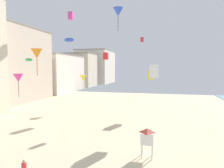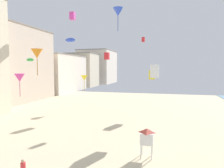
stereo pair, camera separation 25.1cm
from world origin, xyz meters
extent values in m
cube|color=#C6B29E|center=(-24.73, 37.14, 8.53)|extent=(10.03, 18.70, 17.06)
cube|color=slate|center=(-24.73, 37.14, 17.21)|extent=(10.23, 19.07, 0.30)
cube|color=silver|center=(-24.73, 58.79, 5.96)|extent=(10.72, 21.19, 11.93)
cube|color=gray|center=(-24.73, 58.79, 12.08)|extent=(10.93, 21.62, 0.30)
cube|color=beige|center=(-24.73, 78.69, 6.91)|extent=(11.62, 12.85, 13.81)
cube|color=gray|center=(-24.73, 78.69, 13.96)|extent=(11.85, 13.11, 0.30)
cube|color=silver|center=(-24.73, 99.66, 8.40)|extent=(15.87, 21.50, 16.80)
cube|color=gray|center=(-24.73, 99.66, 16.95)|extent=(16.19, 21.93, 0.30)
cylinder|color=red|center=(0.59, 7.44, 1.10)|extent=(0.34, 0.34, 0.60)
sphere|color=tan|center=(0.59, 7.44, 1.52)|extent=(0.24, 0.24, 0.24)
cylinder|color=white|center=(7.93, 13.19, 0.60)|extent=(0.10, 0.10, 1.20)
cylinder|color=white|center=(8.83, 13.19, 0.60)|extent=(0.10, 0.10, 1.20)
cylinder|color=white|center=(7.93, 14.09, 0.60)|extent=(0.10, 0.10, 1.20)
cylinder|color=white|center=(8.83, 14.09, 0.60)|extent=(0.10, 0.10, 1.20)
cube|color=white|center=(8.38, 13.64, 1.70)|extent=(1.10, 1.10, 1.00)
pyramid|color=#D14C3D|center=(8.38, 13.64, 2.38)|extent=(1.10, 1.10, 0.35)
ellipsoid|color=green|center=(-13.05, 27.19, 9.29)|extent=(1.44, 0.40, 0.56)
cube|color=yellow|center=(7.63, 32.02, 6.66)|extent=(0.99, 0.99, 1.56)
cone|color=#DB3D9E|center=(-11.88, 22.89, 6.35)|extent=(1.57, 1.57, 1.29)
cylinder|color=#992A6E|center=(-11.88, 22.89, 4.56)|extent=(0.09, 0.09, 2.29)
cube|color=red|center=(-0.75, 32.97, 10.07)|extent=(0.84, 0.84, 1.31)
cube|color=red|center=(5.91, 33.52, 12.97)|extent=(0.53, 0.53, 0.84)
cone|color=yellow|center=(-5.43, 33.23, 5.91)|extent=(1.38, 1.38, 1.13)
cylinder|color=#A49220|center=(-5.43, 33.23, 4.34)|extent=(0.08, 0.08, 2.00)
cube|color=white|center=(8.51, 23.27, 7.41)|extent=(1.08, 1.08, 1.70)
cube|color=#DB3D9E|center=(-10.39, 38.89, 19.45)|extent=(1.06, 1.06, 1.67)
cone|color=blue|center=(5.19, 16.16, 13.36)|extent=(1.00, 1.00, 0.82)
cylinder|color=#233995|center=(5.19, 16.16, 12.22)|extent=(0.05, 0.05, 1.46)
cone|color=orange|center=(-2.34, 13.62, 9.21)|extent=(1.13, 1.13, 0.93)
cylinder|color=#A75C15|center=(-2.34, 13.62, 7.93)|extent=(0.06, 0.06, 1.65)
ellipsoid|color=blue|center=(-8.91, 34.57, 13.53)|extent=(2.15, 0.60, 0.84)
camera|label=1|loc=(9.55, -4.12, 7.79)|focal=32.86mm
camera|label=2|loc=(9.79, -4.06, 7.79)|focal=32.86mm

